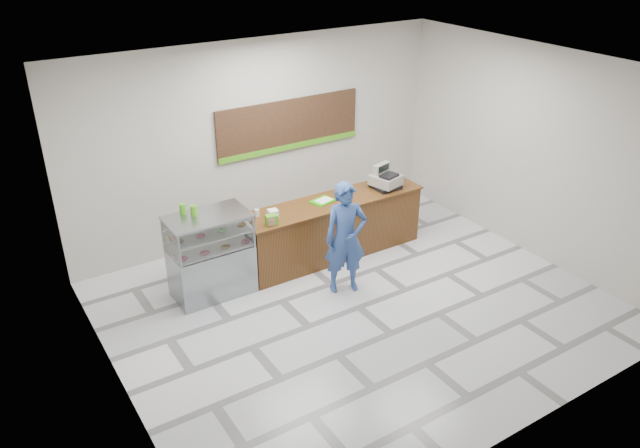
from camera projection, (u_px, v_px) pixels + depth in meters
floor at (359, 307)px, 9.34m from camera, size 7.00×7.00×0.00m
back_wall at (261, 140)px, 10.81m from camera, size 7.00×0.00×7.00m
ceiling at (367, 74)px, 7.76m from camera, size 7.00×7.00×0.00m
sales_counter at (333, 228)px, 10.54m from camera, size 3.26×0.76×1.03m
display_case at (211, 255)px, 9.41m from camera, size 1.22×0.72×1.33m
menu_board at (290, 126)px, 10.96m from camera, size 2.80×0.06×0.90m
cash_register at (385, 179)px, 10.71m from camera, size 0.53×0.55×0.41m
card_terminal at (386, 187)px, 10.77m from camera, size 0.12×0.16×0.04m
serving_tray at (323, 201)px, 10.27m from camera, size 0.43×0.35×0.02m
napkin_box at (273, 213)px, 9.72m from camera, size 0.16×0.16×0.12m
straw_cup at (257, 213)px, 9.75m from camera, size 0.08×0.08×0.12m
promo_box at (272, 220)px, 9.48m from camera, size 0.20×0.15×0.16m
donut_decal at (347, 199)px, 10.34m from camera, size 0.18×0.18×0.00m
green_cup_left at (183, 209)px, 9.15m from camera, size 0.10×0.10×0.15m
green_cup_right at (194, 210)px, 9.09m from camera, size 0.10×0.10×0.15m
customer at (346, 238)px, 9.41m from camera, size 0.76×0.63×1.79m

